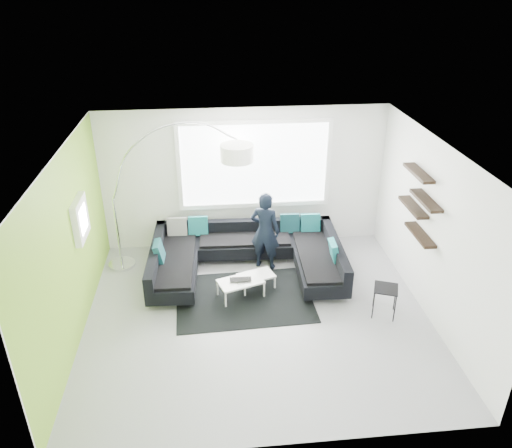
{
  "coord_description": "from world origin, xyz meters",
  "views": [
    {
      "loc": [
        -0.69,
        -6.52,
        5.03
      ],
      "look_at": [
        0.07,
        0.9,
        1.22
      ],
      "focal_mm": 35.0,
      "sensor_mm": 36.0,
      "label": 1
    }
  ],
  "objects_px": {
    "coffee_table": "(249,284)",
    "side_table": "(384,301)",
    "arc_lamp": "(113,200)",
    "sectional_sofa": "(246,259)",
    "person": "(265,231)",
    "laptop": "(241,281)"
  },
  "relations": [
    {
      "from": "coffee_table",
      "to": "sectional_sofa",
      "type": "bearing_deg",
      "value": 70.08
    },
    {
      "from": "person",
      "to": "coffee_table",
      "type": "bearing_deg",
      "value": 87.94
    },
    {
      "from": "laptop",
      "to": "sectional_sofa",
      "type": "bearing_deg",
      "value": 79.11
    },
    {
      "from": "arc_lamp",
      "to": "person",
      "type": "xyz_separation_m",
      "value": [
        2.7,
        -0.31,
        -0.62
      ]
    },
    {
      "from": "arc_lamp",
      "to": "side_table",
      "type": "relative_size",
      "value": 5.39
    },
    {
      "from": "sectional_sofa",
      "to": "side_table",
      "type": "bearing_deg",
      "value": -31.85
    },
    {
      "from": "coffee_table",
      "to": "side_table",
      "type": "xyz_separation_m",
      "value": [
        2.13,
        -0.85,
        0.1
      ]
    },
    {
      "from": "coffee_table",
      "to": "person",
      "type": "bearing_deg",
      "value": 46.32
    },
    {
      "from": "coffee_table",
      "to": "side_table",
      "type": "height_order",
      "value": "side_table"
    },
    {
      "from": "sectional_sofa",
      "to": "arc_lamp",
      "type": "bearing_deg",
      "value": 169.26
    },
    {
      "from": "arc_lamp",
      "to": "person",
      "type": "relative_size",
      "value": 1.81
    },
    {
      "from": "arc_lamp",
      "to": "laptop",
      "type": "height_order",
      "value": "arc_lamp"
    },
    {
      "from": "coffee_table",
      "to": "arc_lamp",
      "type": "relative_size",
      "value": 0.35
    },
    {
      "from": "sectional_sofa",
      "to": "laptop",
      "type": "height_order",
      "value": "sectional_sofa"
    },
    {
      "from": "arc_lamp",
      "to": "sectional_sofa",
      "type": "bearing_deg",
      "value": -10.74
    },
    {
      "from": "person",
      "to": "laptop",
      "type": "bearing_deg",
      "value": 84.46
    },
    {
      "from": "sectional_sofa",
      "to": "arc_lamp",
      "type": "height_order",
      "value": "arc_lamp"
    },
    {
      "from": "sectional_sofa",
      "to": "laptop",
      "type": "xyz_separation_m",
      "value": [
        -0.16,
        -0.74,
        0.0
      ]
    },
    {
      "from": "coffee_table",
      "to": "side_table",
      "type": "bearing_deg",
      "value": -40.22
    },
    {
      "from": "arc_lamp",
      "to": "side_table",
      "type": "distance_m",
      "value": 5.0
    },
    {
      "from": "laptop",
      "to": "coffee_table",
      "type": "bearing_deg",
      "value": 48.25
    },
    {
      "from": "person",
      "to": "sectional_sofa",
      "type": "bearing_deg",
      "value": 54.9
    }
  ]
}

